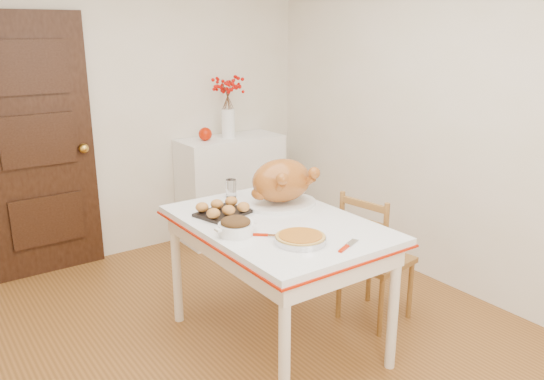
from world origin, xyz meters
TOP-DOWN VIEW (x-y plane):
  - floor at (0.00, 0.00)m, footprint 3.50×4.00m
  - wall_back at (0.00, 2.00)m, footprint 3.50×0.00m
  - wall_right at (1.75, 0.00)m, footprint 0.00×4.00m
  - door_back at (-0.70, 1.97)m, footprint 0.85×0.06m
  - sideboard at (0.92, 1.78)m, footprint 0.96×0.43m
  - kitchen_table at (0.18, 0.02)m, footprint 0.94×1.37m
  - chair_oak at (0.92, -0.12)m, footprint 0.46×0.46m
  - berry_vase at (0.91, 1.78)m, footprint 0.28×0.28m
  - apple at (0.67, 1.78)m, footprint 0.12×0.12m
  - turkey_platter at (0.38, 0.24)m, footprint 0.50×0.41m
  - pumpkin_pie at (0.09, -0.34)m, footprint 0.33×0.33m
  - stuffing_dish at (-0.13, -0.03)m, footprint 0.26×0.20m
  - rolls_tray at (-0.02, 0.30)m, footprint 0.35×0.30m
  - pie_server at (0.26, -0.52)m, footprint 0.21×0.13m
  - carving_knife at (0.02, -0.18)m, footprint 0.21×0.19m
  - drinking_glass at (0.21, 0.59)m, footprint 0.09×0.09m
  - shaker_pair at (0.55, 0.56)m, footprint 0.10×0.05m

SIDE VIEW (x-z plane):
  - floor at x=0.00m, z-range 0.00..0.00m
  - kitchen_table at x=0.18m, z-range 0.00..0.82m
  - chair_oak at x=0.92m, z-range 0.00..0.91m
  - sideboard at x=0.92m, z-range 0.00..0.96m
  - pie_server at x=0.26m, z-range 0.82..0.83m
  - carving_knife at x=0.02m, z-range 0.82..0.83m
  - pumpkin_pie at x=0.09m, z-range 0.82..0.88m
  - rolls_tray at x=-0.02m, z-range 0.82..0.90m
  - shaker_pair at x=0.55m, z-range 0.82..0.92m
  - stuffing_dish at x=-0.13m, z-range 0.82..0.92m
  - drinking_glass at x=0.21m, z-range 0.82..0.94m
  - turkey_platter at x=0.38m, z-range 0.82..1.12m
  - apple at x=0.67m, z-range 0.96..1.08m
  - door_back at x=-0.70m, z-range 0.00..2.06m
  - berry_vase at x=0.91m, z-range 0.96..1.51m
  - wall_back at x=0.00m, z-range 0.00..2.50m
  - wall_right at x=1.75m, z-range 0.00..2.50m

